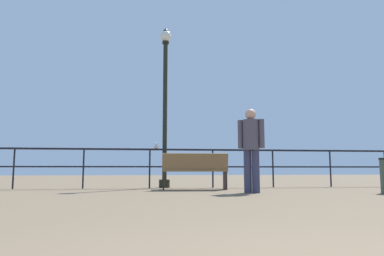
# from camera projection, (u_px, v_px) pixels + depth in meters

# --- Properties ---
(pier_railing) EXTENTS (22.59, 0.05, 1.06)m
(pier_railing) POSITION_uv_depth(u_px,v_px,m) (182.00, 159.00, 9.65)
(pier_railing) COLOR black
(pier_railing) RESTS_ON ground_plane
(bench_near_left) EXTENTS (1.64, 0.71, 0.89)m
(bench_near_left) POSITION_uv_depth(u_px,v_px,m) (195.00, 169.00, 8.74)
(bench_near_left) COLOR brown
(bench_near_left) RESTS_ON ground_plane
(lamppost_center) EXTENTS (0.32, 0.32, 4.59)m
(lamppost_center) POSITION_uv_depth(u_px,v_px,m) (165.00, 97.00, 10.00)
(lamppost_center) COLOR black
(lamppost_center) RESTS_ON ground_plane
(person_by_bench) EXTENTS (0.53, 0.35, 1.82)m
(person_by_bench) POSITION_uv_depth(u_px,v_px,m) (251.00, 144.00, 7.65)
(person_by_bench) COLOR #343550
(person_by_bench) RESTS_ON ground_plane
(seagull_on_rail) EXTENTS (0.14, 0.36, 0.17)m
(seagull_on_rail) POSITION_uv_depth(u_px,v_px,m) (156.00, 146.00, 9.62)
(seagull_on_rail) COLOR silver
(seagull_on_rail) RESTS_ON pier_railing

